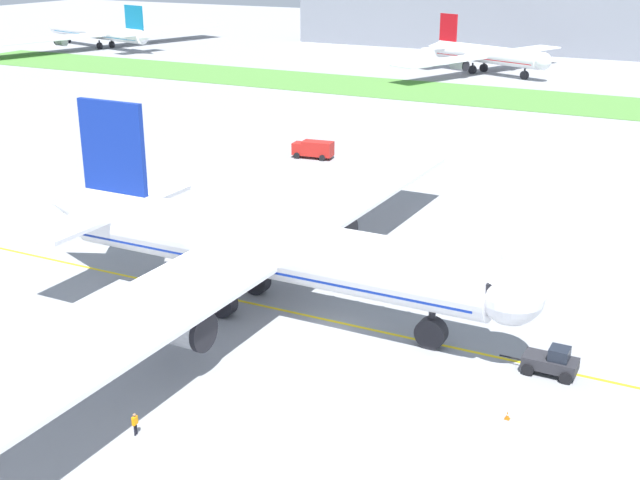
{
  "coord_description": "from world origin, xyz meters",
  "views": [
    {
      "loc": [
        27.77,
        -54.33,
        29.94
      ],
      "look_at": [
        -5.49,
        10.59,
        3.63
      ],
      "focal_mm": 46.81,
      "sensor_mm": 36.0,
      "label": 1
    }
  ],
  "objects_px": {
    "airliner_foreground": "(263,248)",
    "traffic_cone_near_nose": "(507,415)",
    "service_truck_baggage_loader": "(313,149)",
    "pushback_tug": "(552,362)",
    "parked_airliner_far_left": "(100,32)",
    "parked_airliner_far_centre": "(485,55)",
    "ground_crew_wingwalker_port": "(135,422)"
  },
  "relations": [
    {
      "from": "ground_crew_wingwalker_port",
      "to": "service_truck_baggage_loader",
      "type": "bearing_deg",
      "value": 108.57
    },
    {
      "from": "ground_crew_wingwalker_port",
      "to": "parked_airliner_far_left",
      "type": "distance_m",
      "value": 210.88
    },
    {
      "from": "airliner_foreground",
      "to": "traffic_cone_near_nose",
      "type": "height_order",
      "value": "airliner_foreground"
    },
    {
      "from": "parked_airliner_far_left",
      "to": "parked_airliner_far_centre",
      "type": "height_order",
      "value": "parked_airliner_far_centre"
    },
    {
      "from": "parked_airliner_far_left",
      "to": "parked_airliner_far_centre",
      "type": "relative_size",
      "value": 1.51
    },
    {
      "from": "pushback_tug",
      "to": "ground_crew_wingwalker_port",
      "type": "height_order",
      "value": "pushback_tug"
    },
    {
      "from": "pushback_tug",
      "to": "parked_airliner_far_left",
      "type": "bearing_deg",
      "value": 139.69
    },
    {
      "from": "ground_crew_wingwalker_port",
      "to": "service_truck_baggage_loader",
      "type": "relative_size",
      "value": 0.26
    },
    {
      "from": "airliner_foreground",
      "to": "service_truck_baggage_loader",
      "type": "relative_size",
      "value": 12.09
    },
    {
      "from": "ground_crew_wingwalker_port",
      "to": "airliner_foreground",
      "type": "bearing_deg",
      "value": 97.12
    },
    {
      "from": "airliner_foreground",
      "to": "traffic_cone_near_nose",
      "type": "bearing_deg",
      "value": -18.16
    },
    {
      "from": "parked_airliner_far_left",
      "to": "traffic_cone_near_nose",
      "type": "bearing_deg",
      "value": -42.02
    },
    {
      "from": "airliner_foreground",
      "to": "parked_airliner_far_left",
      "type": "relative_size",
      "value": 0.9
    },
    {
      "from": "airliner_foreground",
      "to": "parked_airliner_far_centre",
      "type": "distance_m",
      "value": 141.2
    },
    {
      "from": "service_truck_baggage_loader",
      "to": "parked_airliner_far_left",
      "type": "xyz_separation_m",
      "value": [
        -116.83,
        88.53,
        2.97
      ]
    },
    {
      "from": "pushback_tug",
      "to": "ground_crew_wingwalker_port",
      "type": "xyz_separation_m",
      "value": [
        -21.93,
        -20.22,
        -0.04
      ]
    },
    {
      "from": "traffic_cone_near_nose",
      "to": "parked_airliner_far_left",
      "type": "distance_m",
      "value": 216.46
    },
    {
      "from": "pushback_tug",
      "to": "service_truck_baggage_loader",
      "type": "relative_size",
      "value": 0.93
    },
    {
      "from": "pushback_tug",
      "to": "traffic_cone_near_nose",
      "type": "distance_m",
      "value": 7.6
    },
    {
      "from": "ground_crew_wingwalker_port",
      "to": "parked_airliner_far_left",
      "type": "xyz_separation_m",
      "value": [
        -140.04,
        157.63,
        3.42
      ]
    },
    {
      "from": "airliner_foreground",
      "to": "parked_airliner_far_centre",
      "type": "bearing_deg",
      "value": 99.08
    },
    {
      "from": "ground_crew_wingwalker_port",
      "to": "service_truck_baggage_loader",
      "type": "xyz_separation_m",
      "value": [
        -23.22,
        69.1,
        0.45
      ]
    },
    {
      "from": "airliner_foreground",
      "to": "ground_crew_wingwalker_port",
      "type": "bearing_deg",
      "value": -82.88
    },
    {
      "from": "ground_crew_wingwalker_port",
      "to": "parked_airliner_far_centre",
      "type": "relative_size",
      "value": 0.03
    },
    {
      "from": "traffic_cone_near_nose",
      "to": "parked_airliner_far_left",
      "type": "height_order",
      "value": "parked_airliner_far_left"
    },
    {
      "from": "ground_crew_wingwalker_port",
      "to": "parked_airliner_far_left",
      "type": "height_order",
      "value": "parked_airliner_far_left"
    },
    {
      "from": "service_truck_baggage_loader",
      "to": "parked_airliner_far_left",
      "type": "relative_size",
      "value": 0.07
    },
    {
      "from": "pushback_tug",
      "to": "service_truck_baggage_loader",
      "type": "height_order",
      "value": "service_truck_baggage_loader"
    },
    {
      "from": "traffic_cone_near_nose",
      "to": "service_truck_baggage_loader",
      "type": "distance_m",
      "value": 71.47
    },
    {
      "from": "traffic_cone_near_nose",
      "to": "service_truck_baggage_loader",
      "type": "relative_size",
      "value": 0.09
    },
    {
      "from": "parked_airliner_far_left",
      "to": "parked_airliner_far_centre",
      "type": "bearing_deg",
      "value": 1.08
    },
    {
      "from": "airliner_foreground",
      "to": "traffic_cone_near_nose",
      "type": "relative_size",
      "value": 127.59
    }
  ]
}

